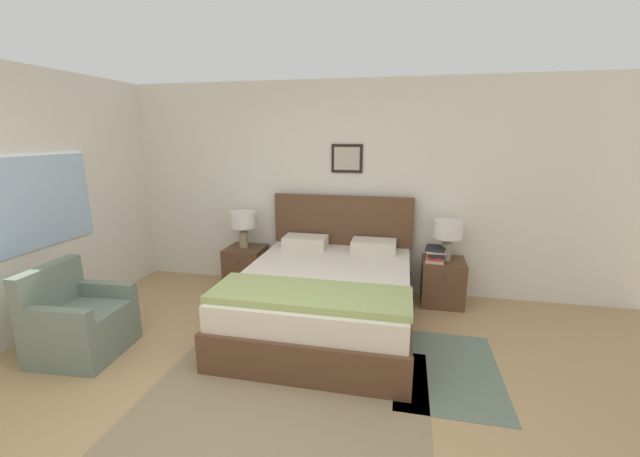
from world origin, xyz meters
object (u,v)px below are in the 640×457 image
armchair (79,323)px  table_lamp_by_door (448,232)px  nightstand_by_door (443,282)px  nightstand_near_window (246,267)px  bed (326,296)px  table_lamp_near_window (243,221)px

armchair → table_lamp_by_door: size_ratio=1.75×
nightstand_by_door → armchair: bearing=-150.8°
armchair → nightstand_by_door: 3.79m
nightstand_near_window → bed: bearing=-33.9°
bed → nightstand_near_window: bearing=146.1°
nightstand_near_window → nightstand_by_door: bearing=0.0°
armchair → table_lamp_near_window: table_lamp_near_window is taller
nightstand_by_door → table_lamp_by_door: table_lamp_by_door is taller
armchair → table_lamp_by_door: (3.32, 1.85, 0.58)m
armchair → table_lamp_near_window: bearing=151.7°
table_lamp_near_window → table_lamp_by_door: (2.50, 0.00, 0.00)m
nightstand_by_door → table_lamp_by_door: 0.61m
nightstand_near_window → table_lamp_by_door: bearing=0.1°
bed → nightstand_by_door: bearing=33.9°
nightstand_by_door → table_lamp_near_window: (-2.49, 0.01, 0.61)m
nightstand_near_window → nightstand_by_door: size_ratio=1.00×
nightstand_near_window → table_lamp_by_door: table_lamp_by_door is taller
table_lamp_near_window → bed: bearing=-33.7°
bed → nightstand_near_window: bed is taller
table_lamp_near_window → armchair: bearing=-113.9°
table_lamp_near_window → table_lamp_by_door: 2.50m
nightstand_by_door → nightstand_near_window: bearing=180.0°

